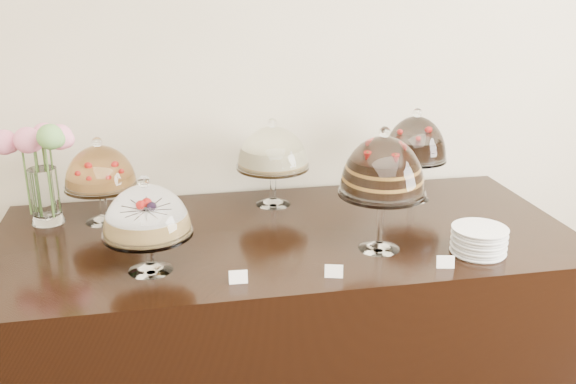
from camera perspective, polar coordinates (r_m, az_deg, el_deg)
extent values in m
cube|color=beige|center=(2.86, 0.19, 12.10)|extent=(5.00, 0.04, 3.00)
cube|color=black|center=(2.68, -0.21, -12.46)|extent=(2.20, 1.00, 0.90)
cone|color=white|center=(2.22, -12.11, -6.50)|extent=(0.15, 0.15, 0.02)
cylinder|color=white|center=(2.19, -12.23, -4.98)|extent=(0.03, 0.03, 0.10)
cylinder|color=white|center=(2.17, -12.34, -3.59)|extent=(0.30, 0.30, 0.01)
cylinder|color=tan|center=(2.15, -12.40, -2.73)|extent=(0.25, 0.25, 0.06)
sphere|color=#B9130E|center=(2.16, -10.76, -1.45)|extent=(0.02, 0.02, 0.02)
sphere|color=#B9130E|center=(2.18, -13.77, -1.40)|extent=(0.02, 0.02, 0.02)
sphere|color=#B9130E|center=(2.08, -12.92, -2.42)|extent=(0.02, 0.02, 0.02)
sphere|color=white|center=(2.10, -12.69, 0.93)|extent=(0.04, 0.04, 0.04)
cone|color=white|center=(2.35, 8.09, -4.70)|extent=(0.15, 0.15, 0.02)
cylinder|color=white|center=(2.31, 8.21, -2.34)|extent=(0.03, 0.03, 0.18)
cylinder|color=white|center=(2.27, 8.33, -0.05)|extent=(0.31, 0.31, 0.01)
cylinder|color=black|center=(2.25, 8.40, 1.45)|extent=(0.22, 0.22, 0.11)
sphere|color=#B9130E|center=(2.27, 9.71, 3.28)|extent=(0.02, 0.02, 0.02)
sphere|color=#B9130E|center=(2.28, 7.59, 3.46)|extent=(0.02, 0.02, 0.02)
sphere|color=#B9130E|center=(2.20, 7.23, 2.89)|extent=(0.02, 0.02, 0.02)
sphere|color=#B9130E|center=(2.19, 9.41, 2.69)|extent=(0.02, 0.02, 0.02)
sphere|color=white|center=(2.21, 8.60, 5.28)|extent=(0.04, 0.04, 0.04)
cone|color=white|center=(2.75, -1.33, -0.82)|extent=(0.15, 0.15, 0.02)
cylinder|color=white|center=(2.72, -1.34, 0.78)|extent=(0.03, 0.03, 0.14)
cylinder|color=white|center=(2.70, -1.36, 2.29)|extent=(0.31, 0.31, 0.01)
cylinder|color=beige|center=(2.69, -1.36, 3.18)|extent=(0.26, 0.26, 0.08)
sphere|color=white|center=(2.65, -1.39, 6.15)|extent=(0.04, 0.04, 0.04)
cone|color=white|center=(2.87, 10.95, -0.34)|extent=(0.15, 0.15, 0.02)
cylinder|color=white|center=(2.84, 11.07, 1.36)|extent=(0.03, 0.03, 0.15)
cylinder|color=white|center=(2.81, 11.17, 2.97)|extent=(0.27, 0.27, 0.01)
cylinder|color=black|center=(2.80, 11.23, 3.87)|extent=(0.22, 0.22, 0.08)
sphere|color=#B9130E|center=(2.83, 12.27, 4.99)|extent=(0.02, 0.02, 0.02)
sphere|color=#B9130E|center=(2.81, 10.14, 5.04)|extent=(0.02, 0.02, 0.02)
sphere|color=#B9130E|center=(2.73, 11.50, 4.54)|extent=(0.02, 0.02, 0.02)
sphere|color=white|center=(2.77, 11.44, 6.90)|extent=(0.04, 0.04, 0.04)
cone|color=white|center=(2.67, -15.98, -2.25)|extent=(0.15, 0.15, 0.02)
cylinder|color=white|center=(2.65, -16.12, -0.81)|extent=(0.03, 0.03, 0.12)
cylinder|color=white|center=(2.62, -16.25, 0.52)|extent=(0.28, 0.28, 0.01)
cylinder|color=#B57935|center=(2.62, -16.30, 1.03)|extent=(0.23, 0.23, 0.04)
sphere|color=#B9130E|center=(2.62, -14.99, 1.84)|extent=(0.02, 0.02, 0.02)
sphere|color=#B9130E|center=(2.67, -15.95, 2.05)|extent=(0.02, 0.02, 0.02)
sphere|color=#B9130E|center=(2.66, -17.30, 1.84)|extent=(0.02, 0.02, 0.02)
sphere|color=#B9130E|center=(2.60, -17.74, 1.41)|extent=(0.02, 0.02, 0.02)
sphere|color=#B9130E|center=(2.55, -16.79, 1.18)|extent=(0.02, 0.02, 0.02)
sphere|color=#B9130E|center=(2.56, -15.39, 1.40)|extent=(0.02, 0.02, 0.02)
sphere|color=white|center=(2.58, -16.62, 4.27)|extent=(0.04, 0.04, 0.04)
cylinder|color=white|center=(2.70, -20.78, -0.31)|extent=(0.11, 0.11, 0.22)
cylinder|color=#476B2D|center=(2.67, -20.13, 1.39)|extent=(0.01, 0.01, 0.30)
sphere|color=pink|center=(2.63, -19.64, 4.62)|extent=(0.10, 0.10, 0.10)
cylinder|color=#476B2D|center=(2.69, -20.71, 1.51)|extent=(0.01, 0.01, 0.31)
sphere|color=pink|center=(2.68, -20.82, 4.80)|extent=(0.09, 0.09, 0.09)
cylinder|color=#476B2D|center=(2.73, -21.26, 1.33)|extent=(0.01, 0.01, 0.28)
sphere|color=pink|center=(2.75, -21.92, 4.36)|extent=(0.09, 0.09, 0.09)
cylinder|color=#476B2D|center=(2.68, -22.24, 1.13)|extent=(0.01, 0.01, 0.30)
sphere|color=pink|center=(2.65, -23.93, 4.06)|extent=(0.10, 0.10, 0.10)
cylinder|color=#476B2D|center=(2.65, -21.35, 1.21)|extent=(0.01, 0.01, 0.31)
sphere|color=pink|center=(2.59, -22.15, 4.29)|extent=(0.10, 0.10, 0.10)
cylinder|color=#476B2D|center=(2.61, -20.50, 1.31)|extent=(0.01, 0.01, 0.34)
sphere|color=#649D4C|center=(2.50, -20.39, 4.62)|extent=(0.10, 0.10, 0.10)
cylinder|color=silver|center=(2.39, 16.51, -5.10)|extent=(0.19, 0.19, 0.01)
cylinder|color=silver|center=(2.39, 16.54, -4.86)|extent=(0.18, 0.18, 0.01)
cylinder|color=silver|center=(2.38, 16.56, -4.62)|extent=(0.19, 0.19, 0.01)
cylinder|color=silver|center=(2.38, 16.59, -4.38)|extent=(0.18, 0.18, 0.01)
cylinder|color=silver|center=(2.38, 16.61, -4.14)|extent=(0.19, 0.19, 0.01)
cylinder|color=silver|center=(2.37, 16.64, -3.89)|extent=(0.18, 0.18, 0.01)
cylinder|color=silver|center=(2.37, 16.66, -3.65)|extent=(0.19, 0.19, 0.01)
cylinder|color=silver|center=(2.36, 16.69, -3.40)|extent=(0.18, 0.18, 0.01)
cylinder|color=silver|center=(2.36, 16.71, -3.15)|extent=(0.19, 0.19, 0.01)
cube|color=white|center=(2.08, -4.44, -7.55)|extent=(0.06, 0.02, 0.04)
cube|color=white|center=(2.24, 13.82, -6.06)|extent=(0.06, 0.03, 0.04)
cube|color=white|center=(2.12, 4.10, -7.05)|extent=(0.06, 0.03, 0.04)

